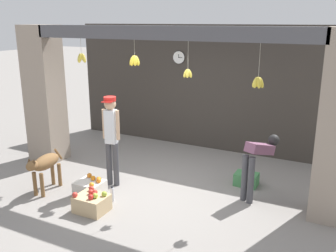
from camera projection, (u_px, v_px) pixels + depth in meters
name	position (u px, v px, depth m)	size (l,w,h in m)	color
ground_plane	(159.00, 189.00, 7.04)	(60.00, 60.00, 0.00)	gray
shop_back_wall	(211.00, 88.00, 8.94)	(7.27, 0.12, 2.97)	#38332D
shop_pillar_left	(45.00, 95.00, 8.19)	(0.70, 0.60, 2.97)	gray
storefront_awning	(161.00, 35.00, 6.37)	(5.37, 0.27, 0.95)	#4C4C51
dog	(45.00, 165.00, 6.79)	(0.33, 0.96, 0.76)	brown
shopkeeper	(111.00, 134.00, 6.94)	(0.34, 0.29, 1.72)	#424247
worker_stooping	(257.00, 159.00, 6.50)	(0.50, 0.80, 1.09)	#424247
fruit_crate_oranges	(90.00, 188.00, 6.76)	(0.47, 0.43, 0.34)	silver
fruit_crate_apples	(92.00, 203.00, 6.17)	(0.52, 0.43, 0.36)	tan
produce_box_green	(246.00, 179.00, 7.16)	(0.43, 0.32, 0.24)	#42844C
water_bottle	(112.00, 194.00, 6.51)	(0.06, 0.06, 0.28)	silver
wall_clock	(179.00, 57.00, 9.04)	(0.31, 0.03, 0.31)	black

